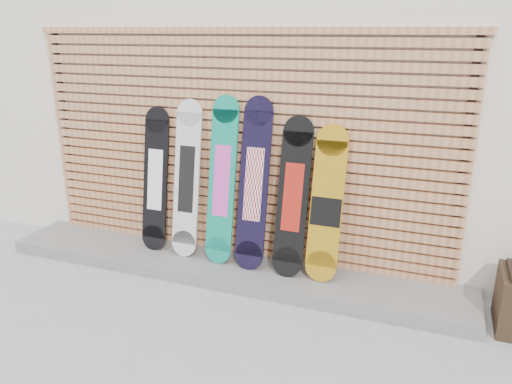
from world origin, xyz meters
TOP-DOWN VIEW (x-y plane):
  - ground at (0.00, 0.00)m, footprint 80.00×80.00m
  - building at (0.50, 3.50)m, footprint 12.00×5.00m
  - concrete_step at (-0.15, 0.68)m, footprint 4.60×0.70m
  - slat_wall at (-0.15, 0.97)m, footprint 4.26×0.08m
  - snowboard_0 at (-0.96, 0.81)m, footprint 0.26×0.28m
  - snowboard_1 at (-0.60, 0.79)m, footprint 0.26×0.30m
  - snowboard_2 at (-0.22, 0.78)m, footprint 0.26×0.33m
  - snowboard_3 at (0.11, 0.77)m, footprint 0.28×0.34m
  - snowboard_4 at (0.49, 0.77)m, footprint 0.28×0.36m
  - snowboard_5 at (0.79, 0.77)m, footprint 0.29×0.34m

SIDE VIEW (x-z plane):
  - ground at x=0.00m, z-range 0.00..0.00m
  - concrete_step at x=-0.15m, z-range 0.00..0.12m
  - snowboard_5 at x=0.79m, z-range 0.11..1.49m
  - snowboard_4 at x=0.49m, z-range 0.12..1.55m
  - snowboard_0 at x=-0.96m, z-range 0.12..1.55m
  - snowboard_1 at x=-0.60m, z-range 0.12..1.65m
  - snowboard_2 at x=-0.22m, z-range 0.12..1.70m
  - snowboard_3 at x=0.11m, z-range 0.12..1.71m
  - slat_wall at x=-0.15m, z-range 0.06..2.35m
  - building at x=0.50m, z-range 0.00..3.60m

